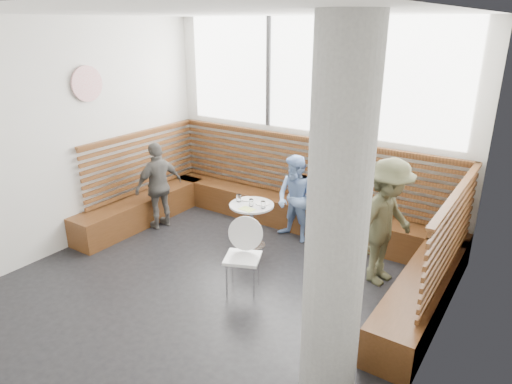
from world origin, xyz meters
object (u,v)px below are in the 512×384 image
Objects in this scene: concrete_column at (337,225)px; adult_man at (386,223)px; cafe_chair at (246,249)px; child_back at (296,199)px; child_left at (159,186)px; cafe_table at (252,216)px.

concrete_column is 1.97× the size of adult_man.
cafe_chair is 0.69× the size of child_back.
child_back is at bearing 123.74° from child_left.
concrete_column is at bearing -161.00° from adult_man.
adult_man is 1.24× the size of child_back.
concrete_column is 2.30× the size of child_left.
cafe_table is 0.41× the size of adult_man.
cafe_chair is 1.74m from adult_man.
concrete_column is at bearing 78.57° from child_left.
concrete_column reaches higher than child_left.
child_left is at bearing 156.01° from concrete_column.
cafe_chair is at bearing -59.12° from cafe_table.
child_left is at bearing 138.36° from cafe_chair.
child_left is (-1.61, -0.24, 0.22)m from cafe_table.
cafe_table is 0.73× the size of cafe_chair.
cafe_chair is 2.32m from child_left.
child_left is at bearing -147.87° from child_back.
child_left reaches higher than child_back.
cafe_table is 1.13m from cafe_chair.
cafe_table is at bearing 138.23° from concrete_column.
adult_man is at bearing 3.53° from cafe_table.
child_left is at bearing 108.72° from adult_man.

